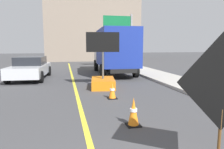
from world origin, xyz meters
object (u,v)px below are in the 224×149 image
highway_guide_sign (123,31)px  traffic_cone_near_sign (133,112)px  box_truck (114,50)px  pickup_car (30,68)px  traffic_cone_mid_lane (112,91)px  arrow_board_trailer (103,78)px  roadwork_sign (224,83)px

highway_guide_sign → traffic_cone_near_sign: bearing=-104.7°
box_truck → pickup_car: (-5.60, -1.11, -1.05)m
traffic_cone_near_sign → traffic_cone_mid_lane: size_ratio=1.15×
arrow_board_trailer → box_truck: size_ratio=0.40×
pickup_car → highway_guide_sign: (7.54, 5.63, 2.73)m
roadwork_sign → traffic_cone_mid_lane: (-0.64, 5.06, -1.16)m
traffic_cone_mid_lane → pickup_car: bearing=123.2°
roadwork_sign → traffic_cone_near_sign: 2.57m
arrow_board_trailer → box_truck: box_truck is taller
arrow_board_trailer → traffic_cone_near_sign: size_ratio=3.66×
highway_guide_sign → traffic_cone_mid_lane: highway_guide_sign is taller
box_truck → pickup_car: bearing=-168.8°
arrow_board_trailer → pickup_car: 5.34m
roadwork_sign → pickup_car: roadwork_sign is taller
roadwork_sign → pickup_car: bearing=112.3°
pickup_car → traffic_cone_mid_lane: 7.06m
traffic_cone_near_sign → box_truck: bearing=79.5°
arrow_board_trailer → pickup_car: bearing=136.9°
roadwork_sign → box_truck: (1.11, 12.07, 0.27)m
box_truck → traffic_cone_mid_lane: box_truck is taller
traffic_cone_near_sign → traffic_cone_mid_lane: 2.86m
traffic_cone_near_sign → highway_guide_sign: bearing=75.3°
roadwork_sign → traffic_cone_near_sign: roadwork_sign is taller
arrow_board_trailer → traffic_cone_near_sign: (-0.13, -5.11, -0.12)m
box_truck → pickup_car: size_ratio=1.47×
pickup_car → traffic_cone_mid_lane: size_ratio=7.10×
traffic_cone_near_sign → pickup_car: bearing=113.3°
box_truck → arrow_board_trailer: bearing=-109.7°
pickup_car → highway_guide_sign: 9.79m
pickup_car → traffic_cone_near_sign: bearing=-66.7°
highway_guide_sign → traffic_cone_near_sign: size_ratio=6.78×
box_truck → traffic_cone_mid_lane: (-1.74, -7.01, -1.43)m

